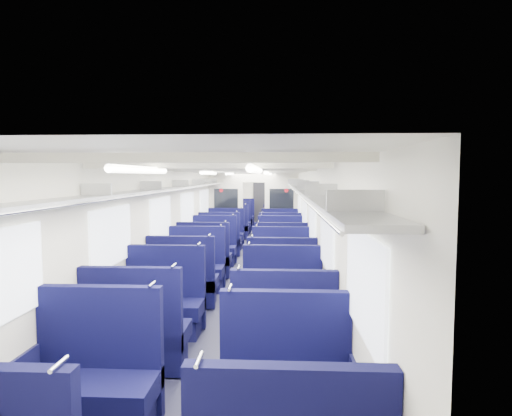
% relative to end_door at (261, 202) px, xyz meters
% --- Properties ---
extents(floor, '(2.80, 18.00, 0.01)m').
position_rel_end_door_xyz_m(floor, '(0.00, -8.94, -1.00)').
color(floor, black).
rests_on(floor, ground).
extents(ceiling, '(2.80, 18.00, 0.01)m').
position_rel_end_door_xyz_m(ceiling, '(0.00, -8.94, 1.35)').
color(ceiling, white).
rests_on(ceiling, wall_left).
extents(wall_left, '(0.02, 18.00, 2.35)m').
position_rel_end_door_xyz_m(wall_left, '(-1.40, -8.94, 0.18)').
color(wall_left, silver).
rests_on(wall_left, floor).
extents(dado_left, '(0.03, 17.90, 0.70)m').
position_rel_end_door_xyz_m(dado_left, '(-1.39, -8.94, -0.65)').
color(dado_left, black).
rests_on(dado_left, floor).
extents(wall_right, '(0.02, 18.00, 2.35)m').
position_rel_end_door_xyz_m(wall_right, '(1.40, -8.94, 0.18)').
color(wall_right, silver).
rests_on(wall_right, floor).
extents(dado_right, '(0.03, 17.90, 0.70)m').
position_rel_end_door_xyz_m(dado_right, '(1.39, -8.94, -0.65)').
color(dado_right, black).
rests_on(dado_right, floor).
extents(wall_far, '(2.80, 0.02, 2.35)m').
position_rel_end_door_xyz_m(wall_far, '(0.00, 0.06, 0.18)').
color(wall_far, silver).
rests_on(wall_far, floor).
extents(luggage_rack_left, '(0.36, 17.40, 0.18)m').
position_rel_end_door_xyz_m(luggage_rack_left, '(-1.21, -8.94, 0.97)').
color(luggage_rack_left, '#B2B5BA').
rests_on(luggage_rack_left, wall_left).
extents(luggage_rack_right, '(0.36, 17.40, 0.18)m').
position_rel_end_door_xyz_m(luggage_rack_right, '(1.21, -8.94, 0.97)').
color(luggage_rack_right, '#B2B5BA').
rests_on(luggage_rack_right, wall_right).
extents(windows, '(2.78, 15.60, 0.75)m').
position_rel_end_door_xyz_m(windows, '(0.00, -9.40, 0.42)').
color(windows, white).
rests_on(windows, wall_left).
extents(ceiling_fittings, '(2.70, 16.06, 0.11)m').
position_rel_end_door_xyz_m(ceiling_fittings, '(0.00, -9.20, 1.29)').
color(ceiling_fittings, white).
rests_on(ceiling_fittings, ceiling).
extents(end_door, '(0.75, 0.06, 2.00)m').
position_rel_end_door_xyz_m(end_door, '(0.00, 0.00, 0.00)').
color(end_door, black).
rests_on(end_door, floor).
extents(bulkhead, '(2.80, 0.10, 2.35)m').
position_rel_end_door_xyz_m(bulkhead, '(-0.00, -6.14, 0.23)').
color(bulkhead, white).
rests_on(bulkhead, floor).
extents(seat_2, '(1.13, 0.62, 1.25)m').
position_rel_end_door_xyz_m(seat_2, '(-0.83, -15.98, -0.61)').
color(seat_2, '#0C0C3B').
rests_on(seat_2, floor).
extents(seat_3, '(1.13, 0.62, 1.25)m').
position_rel_end_door_xyz_m(seat_3, '(0.83, -16.06, -0.61)').
color(seat_3, '#0C0C3B').
rests_on(seat_3, floor).
extents(seat_4, '(1.13, 0.62, 1.25)m').
position_rel_end_door_xyz_m(seat_4, '(-0.83, -14.88, -0.61)').
color(seat_4, '#0C0C3B').
rests_on(seat_4, floor).
extents(seat_5, '(1.13, 0.62, 1.25)m').
position_rel_end_door_xyz_m(seat_5, '(0.83, -14.94, -0.61)').
color(seat_5, '#0C0C3B').
rests_on(seat_5, floor).
extents(seat_6, '(1.13, 0.62, 1.25)m').
position_rel_end_door_xyz_m(seat_6, '(-0.83, -13.74, -0.61)').
color(seat_6, '#0C0C3B').
rests_on(seat_6, floor).
extents(seat_7, '(1.13, 0.62, 1.25)m').
position_rel_end_door_xyz_m(seat_7, '(0.83, -13.65, -0.61)').
color(seat_7, '#0C0C3B').
rests_on(seat_7, floor).
extents(seat_8, '(1.13, 0.62, 1.25)m').
position_rel_end_door_xyz_m(seat_8, '(-0.83, -12.52, -0.61)').
color(seat_8, '#0C0C3B').
rests_on(seat_8, floor).
extents(seat_9, '(1.13, 0.62, 1.25)m').
position_rel_end_door_xyz_m(seat_9, '(0.83, -12.60, -0.61)').
color(seat_9, '#0C0C3B').
rests_on(seat_9, floor).
extents(seat_10, '(1.13, 0.62, 1.25)m').
position_rel_end_door_xyz_m(seat_10, '(-0.83, -11.46, -0.61)').
color(seat_10, '#0C0C3B').
rests_on(seat_10, floor).
extents(seat_11, '(1.13, 0.62, 1.25)m').
position_rel_end_door_xyz_m(seat_11, '(0.83, -11.46, -0.61)').
color(seat_11, '#0C0C3B').
rests_on(seat_11, floor).
extents(seat_12, '(1.13, 0.62, 1.25)m').
position_rel_end_door_xyz_m(seat_12, '(-0.83, -10.43, -0.61)').
color(seat_12, '#0C0C3B').
rests_on(seat_12, floor).
extents(seat_13, '(1.13, 0.62, 1.25)m').
position_rel_end_door_xyz_m(seat_13, '(0.83, -10.40, -0.61)').
color(seat_13, '#0C0C3B').
rests_on(seat_13, floor).
extents(seat_14, '(1.13, 0.62, 1.25)m').
position_rel_end_door_xyz_m(seat_14, '(-0.83, -9.14, -0.61)').
color(seat_14, '#0C0C3B').
rests_on(seat_14, floor).
extents(seat_15, '(1.13, 0.62, 1.25)m').
position_rel_end_door_xyz_m(seat_15, '(0.83, -9.15, -0.61)').
color(seat_15, '#0C0C3B').
rests_on(seat_15, floor).
extents(seat_16, '(1.13, 0.62, 1.25)m').
position_rel_end_door_xyz_m(seat_16, '(-0.83, -7.95, -0.61)').
color(seat_16, '#0C0C3B').
rests_on(seat_16, floor).
extents(seat_17, '(1.13, 0.62, 1.25)m').
position_rel_end_door_xyz_m(seat_17, '(0.83, -8.01, -0.61)').
color(seat_17, '#0C0C3B').
rests_on(seat_17, floor).
extents(seat_18, '(1.13, 0.62, 1.25)m').
position_rel_end_door_xyz_m(seat_18, '(-0.83, -6.78, -0.61)').
color(seat_18, '#0C0C3B').
rests_on(seat_18, floor).
extents(seat_19, '(1.13, 0.62, 1.25)m').
position_rel_end_door_xyz_m(seat_19, '(0.83, -6.90, -0.61)').
color(seat_19, '#0C0C3B').
rests_on(seat_19, floor).
extents(seat_20, '(1.13, 0.62, 1.25)m').
position_rel_end_door_xyz_m(seat_20, '(-0.83, -4.79, -0.61)').
color(seat_20, '#0C0C3B').
rests_on(seat_20, floor).
extents(seat_21, '(1.13, 0.62, 1.25)m').
position_rel_end_door_xyz_m(seat_21, '(0.83, -4.76, -0.61)').
color(seat_21, '#0C0C3B').
rests_on(seat_21, floor).
extents(seat_22, '(1.13, 0.62, 1.25)m').
position_rel_end_door_xyz_m(seat_22, '(-0.83, -3.69, -0.61)').
color(seat_22, '#0C0C3B').
rests_on(seat_22, floor).
extents(seat_23, '(1.13, 0.62, 1.25)m').
position_rel_end_door_xyz_m(seat_23, '(0.83, -3.68, -0.61)').
color(seat_23, '#0C0C3B').
rests_on(seat_23, floor).
extents(seat_24, '(1.13, 0.62, 1.25)m').
position_rel_end_door_xyz_m(seat_24, '(-0.83, -2.50, -0.61)').
color(seat_24, '#0C0C3B').
rests_on(seat_24, floor).
extents(seat_25, '(1.13, 0.62, 1.25)m').
position_rel_end_door_xyz_m(seat_25, '(0.83, -2.62, -0.61)').
color(seat_25, '#0C0C3B').
rests_on(seat_25, floor).
extents(seat_26, '(1.13, 0.62, 1.25)m').
position_rel_end_door_xyz_m(seat_26, '(-0.83, -1.27, -0.61)').
color(seat_26, '#0C0C3B').
rests_on(seat_26, floor).
extents(seat_27, '(1.13, 0.62, 1.25)m').
position_rel_end_door_xyz_m(seat_27, '(0.83, -1.29, -0.61)').
color(seat_27, '#0C0C3B').
rests_on(seat_27, floor).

